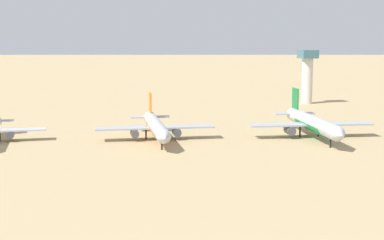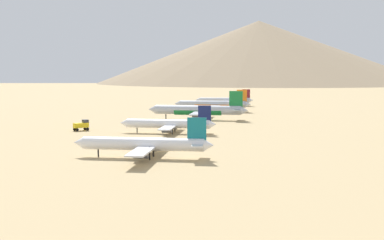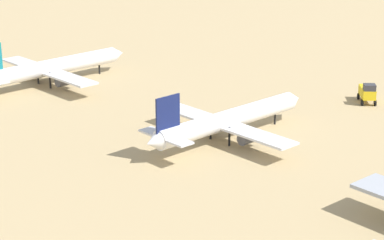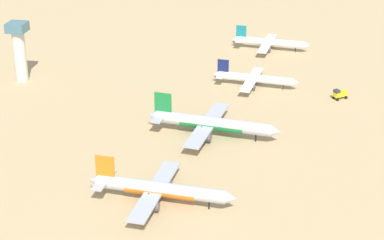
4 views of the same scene
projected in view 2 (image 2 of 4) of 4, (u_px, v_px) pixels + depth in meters
ground_plane at (201, 121)px, 199.06m from camera, size 1800.00×1800.00×0.00m
parked_jet_0 at (225, 100)px, 288.90m from camera, size 36.74×29.76×10.62m
parked_jet_1 at (213, 104)px, 244.84m from camera, size 41.42×33.67×11.94m
parked_jet_2 at (199, 110)px, 201.27m from camera, size 44.74×36.48×12.90m
parked_jet_3 at (169, 124)px, 155.65m from camera, size 33.62×27.38×9.69m
parked_jet_4 at (145, 144)px, 109.99m from camera, size 34.88×28.39×10.05m
service_truck at (82, 125)px, 163.59m from camera, size 5.58×5.27×3.90m
desert_hill_2 at (258, 52)px, 992.11m from camera, size 698.50×698.50×135.04m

